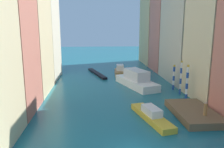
{
  "coord_description": "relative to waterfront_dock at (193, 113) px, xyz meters",
  "views": [
    {
      "loc": [
        -3.32,
        -15.96,
        9.87
      ],
      "look_at": [
        -0.07,
        24.2,
        1.5
      ],
      "focal_mm": 36.35,
      "sensor_mm": 36.0,
      "label": 1
    }
  ],
  "objects": [
    {
      "name": "motorboat_0",
      "position": [
        -5.01,
        -0.67,
        0.11
      ],
      "size": [
        3.27,
        7.81,
        1.43
      ],
      "color": "gold",
      "rests_on": "ground"
    },
    {
      "name": "waterfront_dock",
      "position": [
        0.0,
        0.0,
        0.0
      ],
      "size": [
        4.24,
        7.72,
        0.77
      ],
      "color": "brown",
      "rests_on": "ground"
    },
    {
      "name": "mooring_pole_1",
      "position": [
        1.66,
        8.39,
        2.19
      ],
      "size": [
        0.31,
        0.31,
        5.06
      ],
      "color": "#1E479E",
      "rests_on": "ground"
    },
    {
      "name": "motorboat_1",
      "position": [
        -5.66,
        23.34,
        0.33
      ],
      "size": [
        2.48,
        5.53,
        2.11
      ],
      "color": "olive",
      "rests_on": "ground"
    },
    {
      "name": "building_right_1",
      "position": [
        6.09,
        6.02,
        9.92
      ],
      "size": [
        7.49,
        8.73,
        20.58
      ],
      "color": "beige",
      "rests_on": "ground"
    },
    {
      "name": "building_left_2",
      "position": [
        -21.72,
        11.41,
        10.94
      ],
      "size": [
        7.49,
        9.41,
        22.62
      ],
      "color": "beige",
      "rests_on": "ground"
    },
    {
      "name": "building_right_2",
      "position": [
        6.09,
        16.76,
        8.8
      ],
      "size": [
        7.49,
        12.22,
        18.35
      ],
      "color": "#BCB299",
      "rests_on": "ground"
    },
    {
      "name": "gondola_black",
      "position": [
        -10.53,
        23.82,
        -0.17
      ],
      "size": [
        3.88,
        10.52,
        0.43
      ],
      "color": "black",
      "rests_on": "ground"
    },
    {
      "name": "ground_plane",
      "position": [
        -7.82,
        17.08,
        -0.39
      ],
      "size": [
        154.0,
        154.0,
        0.0
      ],
      "primitive_type": "plane",
      "color": "#196070"
    },
    {
      "name": "vaporetto_white",
      "position": [
        -4.05,
        13.36,
        0.71
      ],
      "size": [
        6.18,
        10.29,
        2.86
      ],
      "color": "white",
      "rests_on": "ground"
    },
    {
      "name": "building_right_4",
      "position": [
        6.09,
        38.01,
        10.14
      ],
      "size": [
        7.49,
        11.76,
        21.02
      ],
      "color": "#DBB77A",
      "rests_on": "ground"
    },
    {
      "name": "building_right_3",
      "position": [
        6.09,
        27.46,
        9.32
      ],
      "size": [
        7.49,
        8.78,
        19.39
      ],
      "color": "#C6705B",
      "rests_on": "ground"
    },
    {
      "name": "mooring_pole_0",
      "position": [
        1.58,
        5.86,
        2.13
      ],
      "size": [
        0.38,
        0.38,
        4.91
      ],
      "color": "#1E479E",
      "rests_on": "ground"
    },
    {
      "name": "mooring_pole_2",
      "position": [
        1.56,
        11.02,
        1.68
      ],
      "size": [
        0.38,
        0.38,
        4.03
      ],
      "color": "#1E479E",
      "rests_on": "ground"
    },
    {
      "name": "person_on_dock",
      "position": [
        0.44,
        -1.82,
        1.08
      ],
      "size": [
        0.36,
        0.36,
        1.5
      ],
      "color": "olive",
      "rests_on": "waterfront_dock"
    },
    {
      "name": "building_left_3",
      "position": [
        -21.72,
        20.83,
        9.07
      ],
      "size": [
        7.49,
        9.45,
        18.88
      ],
      "color": "beige",
      "rests_on": "ground"
    }
  ]
}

